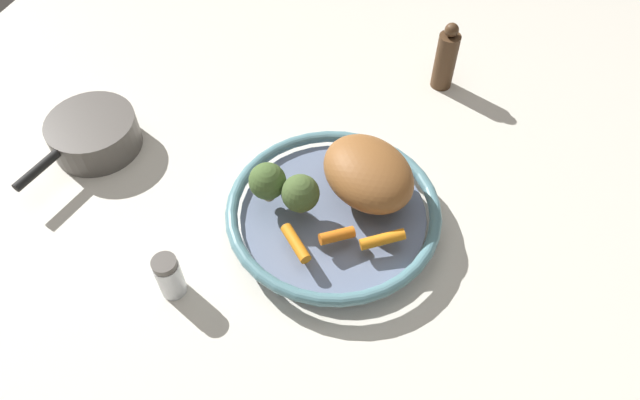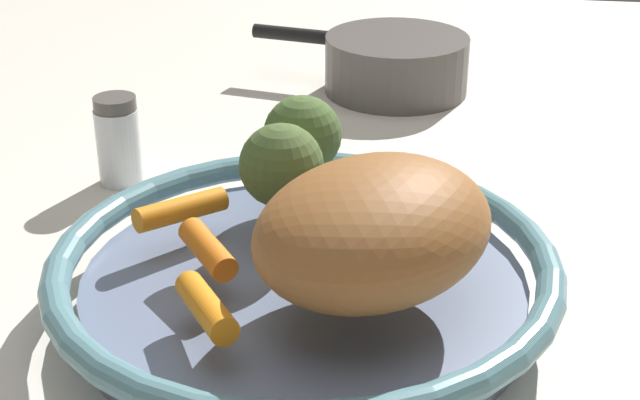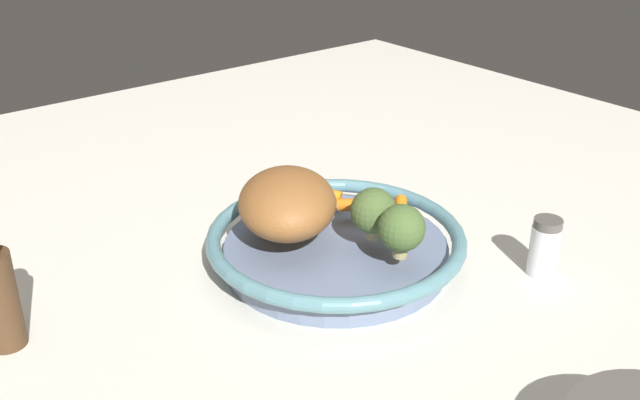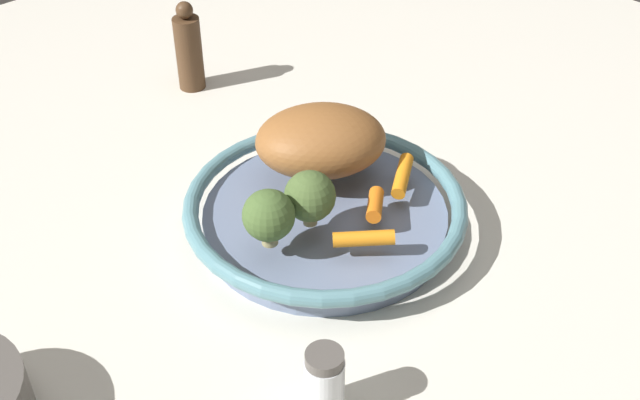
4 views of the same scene
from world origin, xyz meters
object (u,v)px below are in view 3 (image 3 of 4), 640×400
object	(u,v)px
baby_carrot_near_rim	(318,192)
broccoli_floret_edge	(402,228)
salt_shaker	(545,247)
baby_carrot_left	(401,212)
broccoli_floret_large	(373,211)
baby_carrot_right	(357,205)
serving_bowl	(336,246)
roast_chicken_piece	(287,203)

from	to	relation	value
baby_carrot_near_rim	broccoli_floret_edge	xyz separation A→B (m)	(0.20, -0.03, 0.03)
broccoli_floret_edge	salt_shaker	size ratio (longest dim) A/B	0.86
baby_carrot_left	broccoli_floret_edge	world-z (taller)	broccoli_floret_edge
broccoli_floret_large	salt_shaker	world-z (taller)	broccoli_floret_large
baby_carrot_right	broccoli_floret_edge	distance (m)	0.14
baby_carrot_near_rim	broccoli_floret_large	size ratio (longest dim) A/B	0.99
serving_bowl	baby_carrot_near_rim	world-z (taller)	baby_carrot_near_rim
baby_carrot_right	broccoli_floret_edge	size ratio (longest dim) A/B	0.78
roast_chicken_piece	baby_carrot_right	size ratio (longest dim) A/B	3.00
baby_carrot_left	broccoli_floret_large	size ratio (longest dim) A/B	1.00
serving_bowl	baby_carrot_right	xyz separation A→B (m)	(-0.03, 0.06, 0.03)
serving_bowl	baby_carrot_left	bearing A→B (deg)	72.61
baby_carrot_near_rim	broccoli_floret_large	distance (m)	0.14
baby_carrot_near_rim	salt_shaker	bearing A→B (deg)	28.61
serving_bowl	salt_shaker	bearing A→B (deg)	45.96
salt_shaker	broccoli_floret_edge	bearing A→B (deg)	-115.86
serving_bowl	salt_shaker	size ratio (longest dim) A/B	4.31
baby_carrot_right	salt_shaker	distance (m)	0.26
salt_shaker	baby_carrot_near_rim	bearing A→B (deg)	-151.39
baby_carrot_near_rim	baby_carrot_left	world-z (taller)	baby_carrot_near_rim
broccoli_floret_edge	salt_shaker	bearing A→B (deg)	64.14
roast_chicken_piece	baby_carrot_left	world-z (taller)	roast_chicken_piece
roast_chicken_piece	salt_shaker	bearing A→B (deg)	46.94
serving_bowl	roast_chicken_piece	distance (m)	0.09
roast_chicken_piece	baby_carrot_near_rim	world-z (taller)	roast_chicken_piece
broccoli_floret_edge	salt_shaker	distance (m)	0.21
serving_bowl	broccoli_floret_edge	world-z (taller)	broccoli_floret_edge
broccoli_floret_large	broccoli_floret_edge	bearing A→B (deg)	-5.51
broccoli_floret_edge	baby_carrot_right	bearing A→B (deg)	162.13
roast_chicken_piece	baby_carrot_near_rim	xyz separation A→B (m)	(-0.05, 0.09, -0.03)
broccoli_floret_edge	baby_carrot_left	bearing A→B (deg)	134.90
baby_carrot_right	broccoli_floret_edge	world-z (taller)	broccoli_floret_edge
baby_carrot_right	baby_carrot_left	bearing A→B (deg)	31.67
broccoli_floret_large	baby_carrot_right	bearing A→B (deg)	153.31
serving_bowl	broccoli_floret_large	world-z (taller)	broccoli_floret_large
roast_chicken_piece	broccoli_floret_large	size ratio (longest dim) A/B	2.36
roast_chicken_piece	broccoli_floret_edge	bearing A→B (deg)	25.20
broccoli_floret_large	baby_carrot_near_rim	bearing A→B (deg)	171.93
baby_carrot_near_rim	salt_shaker	world-z (taller)	salt_shaker
serving_bowl	broccoli_floret_edge	bearing A→B (deg)	9.67
roast_chicken_piece	baby_carrot_right	bearing A→B (deg)	82.08
broccoli_floret_large	salt_shaker	size ratio (longest dim) A/B	0.86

